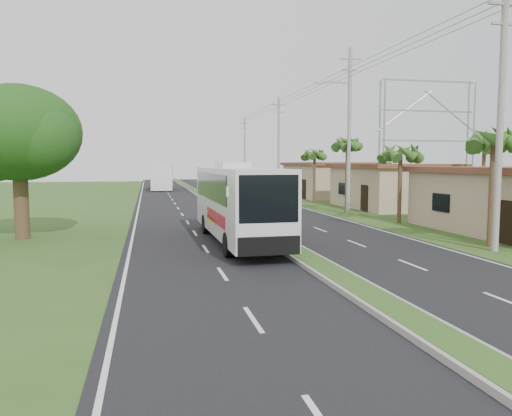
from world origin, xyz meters
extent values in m
plane|color=#30531E|center=(0.00, 0.00, 0.00)|extent=(180.00, 180.00, 0.00)
cube|color=black|center=(0.00, 20.00, 0.01)|extent=(14.00, 160.00, 0.02)
cube|color=gray|center=(0.00, 20.00, 0.10)|extent=(1.20, 160.00, 0.17)
cube|color=#30531E|center=(0.00, 20.00, 0.18)|extent=(0.95, 160.00, 0.02)
cube|color=silver|center=(-6.70, 20.00, 0.00)|extent=(0.12, 160.00, 0.01)
cube|color=silver|center=(6.70, 20.00, 0.00)|extent=(0.12, 160.00, 0.01)
cube|color=tan|center=(14.00, 22.00, 1.68)|extent=(7.00, 10.00, 3.35)
cube|color=brown|center=(14.00, 22.00, 3.51)|extent=(7.60, 10.60, 0.32)
cube|color=tan|center=(14.00, 36.00, 1.75)|extent=(8.00, 11.00, 3.50)
cube|color=brown|center=(14.00, 36.00, 3.66)|extent=(8.60, 11.60, 0.32)
cylinder|color=#473321|center=(9.00, 3.00, 2.50)|extent=(0.26, 0.26, 5.00)
cylinder|color=#473321|center=(9.40, 12.00, 2.30)|extent=(0.26, 0.26, 4.60)
cylinder|color=#473321|center=(8.80, 19.00, 2.70)|extent=(0.26, 0.26, 5.40)
cylinder|color=#473321|center=(9.30, 28.00, 2.40)|extent=(0.26, 0.26, 4.80)
cylinder|color=#473321|center=(17.50, 15.00, 2.60)|extent=(0.26, 0.26, 5.20)
cylinder|color=#473321|center=(-12.00, 10.00, 2.00)|extent=(0.70, 0.70, 4.00)
ellipsoid|color=#184813|center=(-12.00, 10.00, 5.20)|extent=(6.00, 6.00, 4.68)
sphere|color=#184813|center=(-10.80, 9.00, 4.90)|extent=(3.40, 3.40, 3.40)
cylinder|color=gray|center=(8.50, 2.00, 5.50)|extent=(0.28, 0.28, 11.00)
cube|color=gray|center=(8.50, 2.00, 10.20)|extent=(1.60, 0.12, 0.12)
cube|color=gray|center=(8.50, 2.00, 9.40)|extent=(1.20, 0.10, 0.10)
cylinder|color=gray|center=(8.50, 18.00, 6.00)|extent=(0.28, 0.28, 12.00)
cube|color=gray|center=(8.50, 18.00, 11.20)|extent=(1.60, 0.12, 0.12)
cube|color=gray|center=(8.50, 18.00, 10.40)|extent=(1.20, 0.10, 0.10)
cube|color=gray|center=(7.30, 18.00, 9.50)|extent=(2.40, 0.10, 0.10)
cylinder|color=gray|center=(8.50, 38.00, 5.50)|extent=(0.28, 0.28, 11.00)
cube|color=gray|center=(8.50, 38.00, 10.20)|extent=(1.60, 0.12, 0.12)
cube|color=gray|center=(8.50, 38.00, 9.40)|extent=(1.20, 0.10, 0.10)
cylinder|color=gray|center=(8.50, 58.00, 5.25)|extent=(0.28, 0.28, 10.50)
cube|color=gray|center=(8.50, 58.00, 9.70)|extent=(1.60, 0.12, 0.12)
cube|color=gray|center=(8.50, 58.00, 8.90)|extent=(1.20, 0.10, 0.10)
cylinder|color=gray|center=(17.00, 29.50, 6.00)|extent=(0.18, 0.18, 12.00)
cylinder|color=gray|center=(27.00, 29.50, 6.00)|extent=(0.18, 0.18, 12.00)
cylinder|color=gray|center=(17.00, 30.50, 6.00)|extent=(0.18, 0.18, 12.00)
cylinder|color=gray|center=(27.00, 30.50, 6.00)|extent=(0.18, 0.18, 12.00)
cube|color=gray|center=(22.00, 30.00, 6.00)|extent=(10.00, 0.14, 0.14)
cube|color=gray|center=(22.00, 30.00, 9.00)|extent=(10.00, 0.14, 0.14)
cube|color=gray|center=(22.00, 30.00, 12.00)|extent=(10.00, 0.14, 0.14)
cube|color=silver|center=(-1.80, 6.64, 1.97)|extent=(2.64, 11.71, 3.06)
cube|color=black|center=(-1.81, 7.23, 2.64)|extent=(2.65, 9.38, 1.23)
cube|color=black|center=(-1.70, 0.87, 2.46)|extent=(2.19, 0.18, 1.72)
cube|color=#AC0E1F|center=(-1.78, 5.48, 1.36)|extent=(2.57, 5.10, 0.53)
cube|color=gold|center=(-1.81, 6.94, 1.11)|extent=(2.53, 2.96, 0.24)
cube|color=silver|center=(-1.82, 7.81, 3.64)|extent=(1.40, 2.36, 0.27)
cylinder|color=black|center=(-2.83, 2.93, 0.51)|extent=(0.33, 1.02, 1.01)
cylinder|color=black|center=(-0.63, 2.97, 0.51)|extent=(0.33, 1.02, 1.01)
cylinder|color=black|center=(-2.96, 9.74, 0.51)|extent=(0.33, 1.02, 1.01)
cylinder|color=black|center=(-0.76, 9.78, 0.51)|extent=(0.33, 1.02, 1.01)
cube|color=white|center=(-3.83, 55.18, 1.91)|extent=(3.45, 12.67, 3.49)
cube|color=black|center=(-3.79, 55.72, 2.95)|extent=(3.31, 9.41, 1.19)
cube|color=#DB4E15|center=(-3.89, 54.09, 1.24)|extent=(3.12, 6.14, 0.38)
cylinder|color=black|center=(-5.33, 50.08, 0.52)|extent=(0.39, 1.06, 1.05)
cylinder|color=black|center=(-2.93, 49.94, 0.52)|extent=(0.39, 1.06, 1.05)
cylinder|color=black|center=(-4.75, 59.87, 0.52)|extent=(0.39, 1.06, 1.05)
cylinder|color=black|center=(-2.36, 59.73, 0.52)|extent=(0.39, 1.06, 1.05)
imported|color=black|center=(-2.00, 3.35, 0.48)|extent=(1.64, 0.71, 0.95)
imported|color=maroon|center=(-2.00, 3.35, 1.34)|extent=(0.64, 0.47, 1.59)
camera|label=1|loc=(-5.89, -16.33, 3.72)|focal=35.00mm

